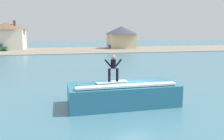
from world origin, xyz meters
TOP-DOWN VIEW (x-y plane):
  - ground_plane at (0.00, 0.00)m, footprint 260.00×260.00m
  - wave_crest at (-0.54, 0.11)m, footprint 6.83×2.86m
  - surfboard at (-1.29, 0.03)m, footprint 2.06×0.79m
  - surfer at (-1.19, 0.03)m, footprint 1.10×0.32m
  - shoreline_bank at (0.00, 49.13)m, footprint 120.00×23.94m
  - car_far_shore at (12.20, 51.55)m, footprint 4.46×2.27m
  - house_with_chimney at (-17.45, 54.57)m, footprint 10.79×10.79m
  - house_gabled_white at (14.32, 53.15)m, footprint 9.63×9.63m

SIDE VIEW (x-z plane):
  - ground_plane at x=0.00m, z-range 0.00..0.00m
  - shoreline_bank at x=0.00m, z-range 0.00..0.12m
  - wave_crest at x=-0.54m, z-range -0.04..1.46m
  - car_far_shore at x=12.20m, z-range 0.02..1.88m
  - surfboard at x=-1.29m, z-range 1.50..1.56m
  - surfer at x=-1.19m, z-range 1.66..3.30m
  - house_gabled_white at x=14.32m, z-range 0.61..7.22m
  - house_with_chimney at x=-17.45m, z-range 0.16..8.09m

